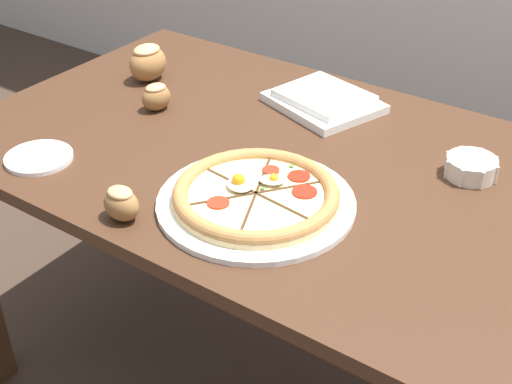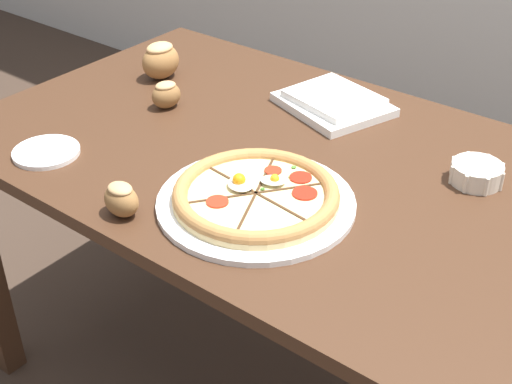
{
  "view_description": "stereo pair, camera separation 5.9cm",
  "coord_description": "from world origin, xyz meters",
  "px_view_note": "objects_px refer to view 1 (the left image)",
  "views": [
    {
      "loc": [
        0.62,
        -1.09,
        1.48
      ],
      "look_at": [
        -0.02,
        -0.19,
        0.76
      ],
      "focal_mm": 50.0,
      "sensor_mm": 36.0,
      "label": 1
    },
    {
      "loc": [
        0.66,
        -1.06,
        1.48
      ],
      "look_at": [
        -0.02,
        -0.19,
        0.76
      ],
      "focal_mm": 50.0,
      "sensor_mm": 36.0,
      "label": 2
    }
  ],
  "objects_px": {
    "dining_table": "(314,202)",
    "bread_piece_mid": "(121,203)",
    "side_saucer": "(39,158)",
    "pizza": "(256,197)",
    "bread_piece_far": "(148,62)",
    "ramekin_bowl": "(471,167)",
    "napkin_folded": "(324,100)",
    "bread_piece_near": "(156,96)"
  },
  "relations": [
    {
      "from": "pizza",
      "to": "bread_piece_mid",
      "type": "relative_size",
      "value": 4.97
    },
    {
      "from": "dining_table",
      "to": "bread_piece_mid",
      "type": "bearing_deg",
      "value": -118.22
    },
    {
      "from": "pizza",
      "to": "side_saucer",
      "type": "height_order",
      "value": "pizza"
    },
    {
      "from": "bread_piece_near",
      "to": "bread_piece_mid",
      "type": "bearing_deg",
      "value": -56.42
    },
    {
      "from": "ramekin_bowl",
      "to": "napkin_folded",
      "type": "bearing_deg",
      "value": 165.5
    },
    {
      "from": "dining_table",
      "to": "napkin_folded",
      "type": "xyz_separation_m",
      "value": [
        -0.13,
        0.25,
        0.1
      ]
    },
    {
      "from": "dining_table",
      "to": "ramekin_bowl",
      "type": "distance_m",
      "value": 0.33
    },
    {
      "from": "napkin_folded",
      "to": "bread_piece_mid",
      "type": "height_order",
      "value": "bread_piece_mid"
    },
    {
      "from": "bread_piece_mid",
      "to": "pizza",
      "type": "bearing_deg",
      "value": 44.99
    },
    {
      "from": "dining_table",
      "to": "side_saucer",
      "type": "xyz_separation_m",
      "value": [
        -0.48,
        -0.31,
        0.09
      ]
    },
    {
      "from": "bread_piece_near",
      "to": "bread_piece_far",
      "type": "distance_m",
      "value": 0.17
    },
    {
      "from": "pizza",
      "to": "bread_piece_mid",
      "type": "xyz_separation_m",
      "value": [
        -0.17,
        -0.17,
        0.01
      ]
    },
    {
      "from": "bread_piece_near",
      "to": "side_saucer",
      "type": "bearing_deg",
      "value": -98.02
    },
    {
      "from": "ramekin_bowl",
      "to": "side_saucer",
      "type": "distance_m",
      "value": 0.88
    },
    {
      "from": "bread_piece_near",
      "to": "side_saucer",
      "type": "xyz_separation_m",
      "value": [
        -0.04,
        -0.32,
        -0.03
      ]
    },
    {
      "from": "ramekin_bowl",
      "to": "dining_table",
      "type": "bearing_deg",
      "value": -151.89
    },
    {
      "from": "ramekin_bowl",
      "to": "side_saucer",
      "type": "xyz_separation_m",
      "value": [
        -0.76,
        -0.45,
        -0.02
      ]
    },
    {
      "from": "dining_table",
      "to": "side_saucer",
      "type": "height_order",
      "value": "side_saucer"
    },
    {
      "from": "bread_piece_near",
      "to": "ramekin_bowl",
      "type": "bearing_deg",
      "value": 10.7
    },
    {
      "from": "pizza",
      "to": "ramekin_bowl",
      "type": "height_order",
      "value": "pizza"
    },
    {
      "from": "pizza",
      "to": "bread_piece_mid",
      "type": "distance_m",
      "value": 0.25
    },
    {
      "from": "napkin_folded",
      "to": "bread_piece_far",
      "type": "relative_size",
      "value": 2.65
    },
    {
      "from": "pizza",
      "to": "bread_piece_near",
      "type": "xyz_separation_m",
      "value": [
        -0.42,
        0.2,
        0.01
      ]
    },
    {
      "from": "bread_piece_mid",
      "to": "side_saucer",
      "type": "relative_size",
      "value": 0.54
    },
    {
      "from": "dining_table",
      "to": "bread_piece_mid",
      "type": "height_order",
      "value": "bread_piece_mid"
    },
    {
      "from": "dining_table",
      "to": "bread_piece_near",
      "type": "height_order",
      "value": "bread_piece_near"
    },
    {
      "from": "napkin_folded",
      "to": "bread_piece_near",
      "type": "height_order",
      "value": "bread_piece_near"
    },
    {
      "from": "napkin_folded",
      "to": "ramekin_bowl",
      "type": "bearing_deg",
      "value": -14.5
    },
    {
      "from": "napkin_folded",
      "to": "side_saucer",
      "type": "bearing_deg",
      "value": -122.82
    },
    {
      "from": "napkin_folded",
      "to": "bread_piece_far",
      "type": "xyz_separation_m",
      "value": [
        -0.44,
        -0.12,
        0.03
      ]
    },
    {
      "from": "pizza",
      "to": "napkin_folded",
      "type": "bearing_deg",
      "value": 104.01
    },
    {
      "from": "ramekin_bowl",
      "to": "side_saucer",
      "type": "relative_size",
      "value": 0.77
    },
    {
      "from": "ramekin_bowl",
      "to": "pizza",
      "type": "bearing_deg",
      "value": -131.22
    },
    {
      "from": "dining_table",
      "to": "bread_piece_far",
      "type": "distance_m",
      "value": 0.6
    },
    {
      "from": "pizza",
      "to": "dining_table",
      "type": "bearing_deg",
      "value": 84.16
    },
    {
      "from": "pizza",
      "to": "bread_piece_mid",
      "type": "height_order",
      "value": "bread_piece_mid"
    },
    {
      "from": "bread_piece_mid",
      "to": "side_saucer",
      "type": "distance_m",
      "value": 0.3
    },
    {
      "from": "bread_piece_mid",
      "to": "bread_piece_far",
      "type": "bearing_deg",
      "value": 127.73
    },
    {
      "from": "ramekin_bowl",
      "to": "bread_piece_mid",
      "type": "distance_m",
      "value": 0.69
    },
    {
      "from": "ramekin_bowl",
      "to": "bread_piece_far",
      "type": "xyz_separation_m",
      "value": [
        -0.84,
        -0.02,
        0.03
      ]
    },
    {
      "from": "pizza",
      "to": "napkin_folded",
      "type": "relative_size",
      "value": 1.3
    },
    {
      "from": "dining_table",
      "to": "bread_piece_far",
      "type": "height_order",
      "value": "bread_piece_far"
    }
  ]
}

